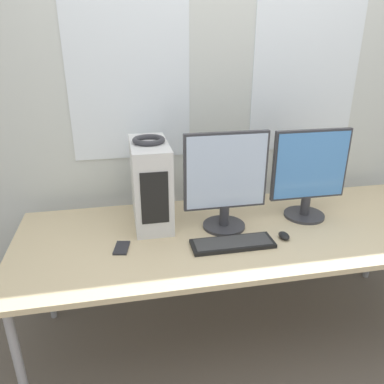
% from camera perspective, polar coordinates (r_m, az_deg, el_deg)
% --- Properties ---
extents(wall_back, '(8.00, 0.07, 2.70)m').
position_cam_1_polar(wall_back, '(2.41, 4.20, 14.36)').
color(wall_back, silver).
rests_on(wall_back, ground_plane).
extents(desk, '(2.43, 0.91, 0.72)m').
position_cam_1_polar(desk, '(2.09, 7.89, -6.60)').
color(desk, '#D1BA8E').
rests_on(desk, ground_plane).
extents(pc_tower, '(0.20, 0.43, 0.46)m').
position_cam_1_polar(pc_tower, '(2.07, -6.31, 1.33)').
color(pc_tower, silver).
rests_on(pc_tower, desk).
extents(headphones, '(0.17, 0.17, 0.03)m').
position_cam_1_polar(headphones, '(1.99, -6.61, 7.88)').
color(headphones, '#333338').
rests_on(headphones, pc_tower).
extents(monitor_main, '(0.45, 0.23, 0.53)m').
position_cam_1_polar(monitor_main, '(1.97, 5.15, 1.80)').
color(monitor_main, '#333338').
rests_on(monitor_main, desk).
extents(monitor_right_near, '(0.44, 0.23, 0.52)m').
position_cam_1_polar(monitor_right_near, '(2.19, 17.45, 2.70)').
color(monitor_right_near, '#333338').
rests_on(monitor_right_near, desk).
extents(keyboard, '(0.42, 0.14, 0.02)m').
position_cam_1_polar(keyboard, '(1.91, 6.20, -7.81)').
color(keyboard, black).
rests_on(keyboard, desk).
extents(mouse, '(0.05, 0.08, 0.03)m').
position_cam_1_polar(mouse, '(2.02, 13.84, -6.48)').
color(mouse, black).
rests_on(mouse, desk).
extents(cell_phone, '(0.09, 0.13, 0.01)m').
position_cam_1_polar(cell_phone, '(1.91, -10.67, -8.37)').
color(cell_phone, '#232328').
rests_on(cell_phone, desk).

